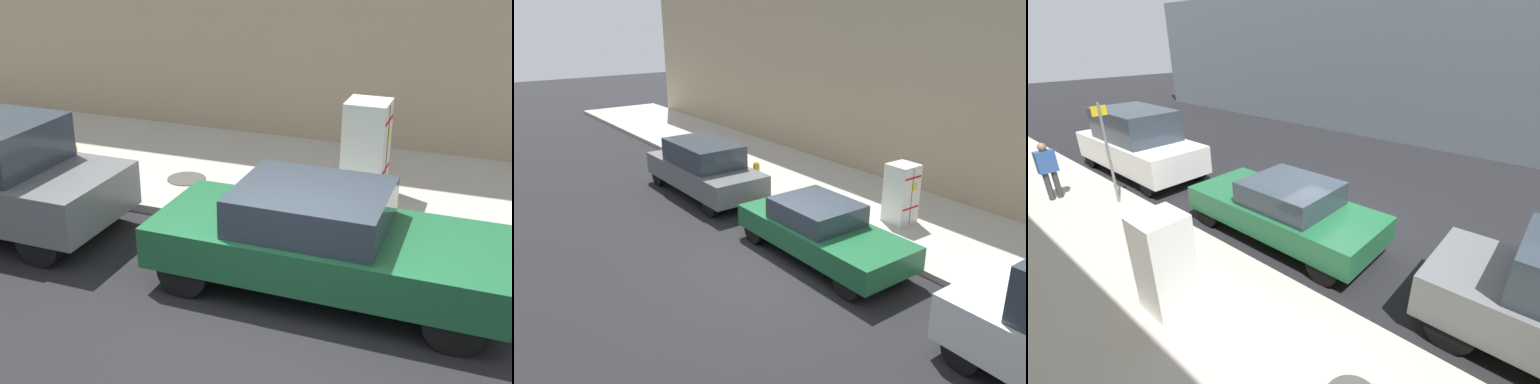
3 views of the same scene
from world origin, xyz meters
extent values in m
plane|color=black|center=(0.00, 0.00, 0.00)|extent=(80.00, 80.00, 0.00)
cube|color=#B2ADA0|center=(-4.47, 0.00, 0.07)|extent=(4.42, 44.00, 0.15)
cube|color=white|center=(-4.05, 0.16, 0.97)|extent=(0.72, 0.70, 1.63)
cube|color=black|center=(-4.05, 0.52, 0.97)|extent=(0.01, 0.01, 1.55)
cube|color=yellow|center=(-4.14, 0.52, 1.23)|extent=(0.16, 0.01, 0.22)
cube|color=red|center=(-4.05, 0.52, 1.49)|extent=(0.65, 0.01, 0.05)
cube|color=red|center=(-4.05, 0.52, 0.64)|extent=(0.65, 0.01, 0.05)
cylinder|color=#47443F|center=(-3.57, -2.98, 0.16)|extent=(0.70, 0.70, 0.02)
cylinder|color=gold|center=(-2.72, -4.79, 0.48)|extent=(0.22, 0.22, 0.66)
sphere|color=gold|center=(-2.72, -4.79, 0.83)|extent=(0.20, 0.20, 0.20)
cylinder|color=black|center=(-1.83, -3.55, 0.35)|extent=(0.22, 0.70, 0.70)
cylinder|color=black|center=(-0.23, -3.55, 0.35)|extent=(0.22, 0.70, 0.70)
cube|color=#1E6038|center=(-1.03, 0.34, 0.62)|extent=(1.82, 4.51, 0.55)
cube|color=#2D3842|center=(-1.03, 0.12, 1.14)|extent=(1.60, 1.89, 0.50)
cylinder|color=black|center=(-1.81, 2.01, 0.34)|extent=(0.22, 0.68, 0.68)
cylinder|color=black|center=(-0.25, 2.01, 0.34)|extent=(0.22, 0.68, 0.68)
cylinder|color=black|center=(-1.81, -1.32, 0.34)|extent=(0.22, 0.68, 0.68)
cylinder|color=black|center=(-0.25, -1.32, 0.34)|extent=(0.22, 0.68, 0.68)
camera|label=1|loc=(6.09, 2.11, 4.40)|focal=45.00mm
camera|label=2|loc=(6.37, 8.27, 5.53)|focal=35.00mm
camera|label=3|loc=(-6.19, -4.13, 4.14)|focal=24.00mm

